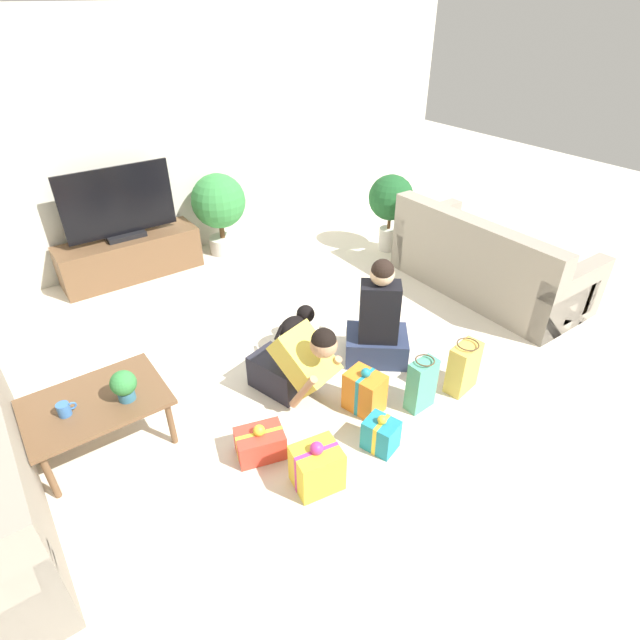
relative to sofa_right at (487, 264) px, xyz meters
The scene contains 19 objects.
ground_plane 2.41m from the sofa_right, behind, with size 16.00×16.00×0.00m, color beige.
wall_back 3.81m from the sofa_right, 130.37° to the left, with size 8.40×0.06×2.60m.
sofa_right is the anchor object (origin of this frame).
coffee_table 3.90m from the sofa_right, behind, with size 0.90×0.64×0.41m.
tv_console 3.83m from the sofa_right, 139.28° to the left, with size 1.48×0.46×0.46m.
tv 3.87m from the sofa_right, 139.28° to the left, with size 1.15×0.20×0.76m.
potted_plant_back_right 3.06m from the sofa_right, 126.53° to the left, with size 0.62×0.62×0.96m.
potted_plant_corner_right 1.38m from the sofa_right, 96.19° to the left, with size 0.53×0.53×0.92m.
person_kneeling 2.55m from the sofa_right, behind, with size 0.50×0.79×0.76m.
person_sitting 1.73m from the sofa_right, behind, with size 0.66×0.64×0.97m.
dog 2.19m from the sofa_right, behind, with size 0.50×0.25×0.36m.
gift_box_a 3.07m from the sofa_right, 160.73° to the right, with size 0.33×0.29×0.37m.
gift_box_b 2.30m from the sofa_right, 163.45° to the right, with size 0.27×0.32×0.39m.
gift_box_c 2.57m from the sofa_right, 156.64° to the right, with size 0.24×0.27×0.29m.
gift_box_d 3.13m from the sofa_right, 169.25° to the right, with size 0.37×0.31×0.26m.
gift_bag_a 2.04m from the sofa_right, 154.35° to the right, with size 0.23×0.15×0.45m.
gift_bag_b 1.70m from the sofa_right, 146.87° to the right, with size 0.29×0.20×0.44m.
mug 4.08m from the sofa_right, behind, with size 0.12×0.08×0.09m.
tabletop_plant 3.72m from the sofa_right, behind, with size 0.17×0.17×0.22m.
Camera 1 is at (-1.74, -2.91, 2.68)m, focal length 28.00 mm.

